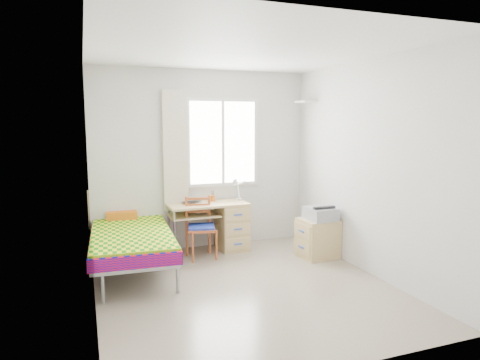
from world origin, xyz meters
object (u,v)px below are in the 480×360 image
chair (201,223)px  printer (320,213)px  desk (227,224)px  bed (130,235)px  cabinet (318,238)px

chair → printer: size_ratio=2.04×
desk → printer: bearing=-37.8°
printer → bed: bearing=168.8°
bed → desk: size_ratio=1.86×
bed → chair: 0.97m
bed → printer: size_ratio=5.08×
desk → cabinet: 1.31m
desk → printer: printer is taller
bed → cabinet: size_ratio=3.96×
desk → bed: bearing=-166.7°
chair → printer: bearing=-8.0°
desk → printer: size_ratio=2.74×
printer → cabinet: bearing=116.3°
chair → printer: chair is taller
bed → chair: (0.96, 0.14, 0.04)m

